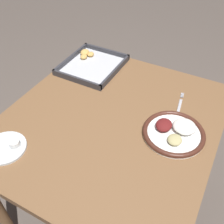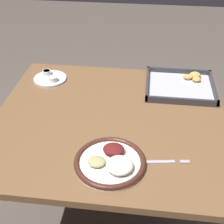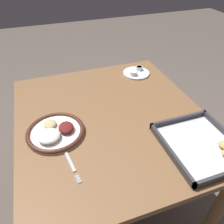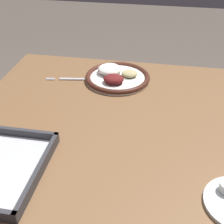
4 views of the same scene
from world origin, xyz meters
name	(u,v)px [view 2 (image 2 of 4)]	position (x,y,z in m)	size (l,w,h in m)	color
ground_plane	(110,222)	(0.00, 0.00, 0.00)	(8.00, 8.00, 0.00)	#564C44
dining_table	(109,139)	(0.00, 0.00, 0.60)	(0.97, 0.88, 0.72)	brown
dinner_plate	(111,162)	(0.04, -0.27, 0.73)	(0.25, 0.25, 0.04)	white
fork	(159,162)	(0.20, -0.24, 0.72)	(0.20, 0.04, 0.00)	#B2B2B7
saucer_plate	(50,78)	(-0.34, 0.28, 0.73)	(0.16, 0.16, 0.03)	silver
baking_tray	(182,85)	(0.31, 0.29, 0.73)	(0.32, 0.29, 0.04)	#333338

